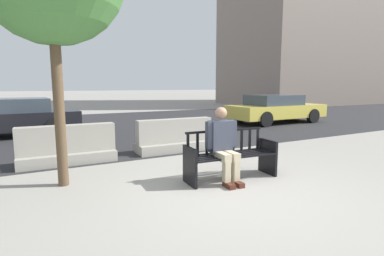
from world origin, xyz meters
name	(u,v)px	position (x,y,z in m)	size (l,w,h in m)	color
ground_plane	(229,192)	(0.00, 0.00, 0.00)	(200.00, 200.00, 0.00)	gray
street_asphalt	(107,127)	(0.00, 8.70, 0.00)	(120.00, 12.00, 0.01)	#28282B
street_bench	(230,157)	(0.44, 0.58, 0.40)	(1.72, 0.64, 0.88)	black
seated_person	(223,143)	(0.24, 0.54, 0.69)	(0.59, 0.74, 1.31)	#383D4C
jersey_barrier_centre	(175,138)	(0.54, 3.18, 0.34)	(2.02, 0.73, 0.84)	#9E998E
jersey_barrier_left	(68,148)	(-2.05, 3.17, 0.34)	(2.01, 0.72, 0.84)	#9E998E
car_taxi_near	(276,109)	(7.08, 6.39, 0.65)	(4.58, 1.96, 1.27)	#DBC64C
car_sedan_mid	(7,117)	(-3.44, 7.81, 0.65)	(4.59, 2.15, 1.27)	black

